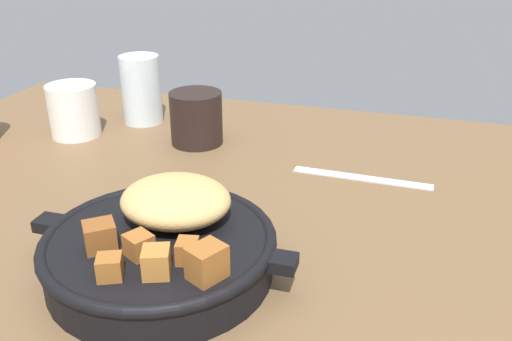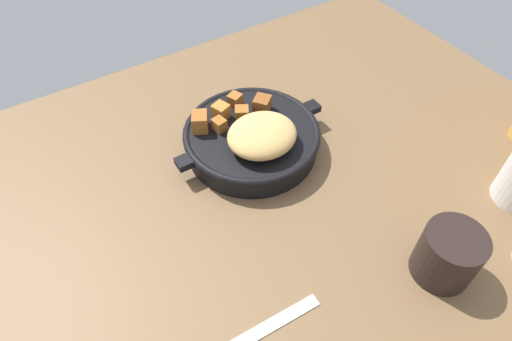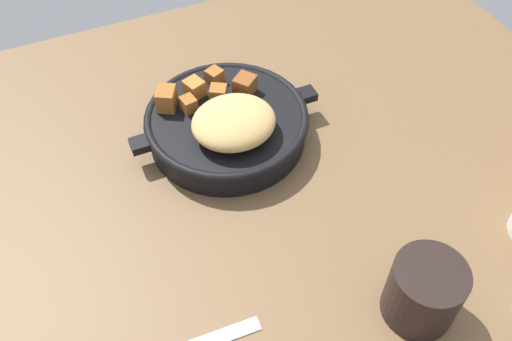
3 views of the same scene
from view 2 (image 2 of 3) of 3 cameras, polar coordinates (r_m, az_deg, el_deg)
The scene contains 4 objects.
ground_plane at distance 66.45cm, azimuth 0.38°, elevation -5.43°, with size 116.85×87.19×2.40cm, color brown.
cast_iron_skillet at distance 70.90cm, azimuth -0.46°, elevation 4.43°, with size 26.70×22.41×8.30cm.
butter_knife at distance 56.11cm, azimuth -0.22°, elevation -20.71°, with size 18.27×1.60×0.36cm, color silver.
coffee_mug_dark at distance 61.53cm, azimuth 23.87°, elevation -10.07°, with size 7.83×7.83×7.92cm, color black.
Camera 2 is at (20.87, 32.68, 52.77)cm, focal length 30.49 mm.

